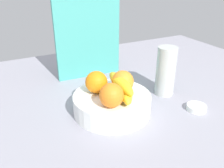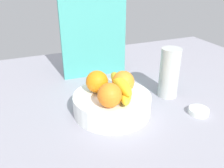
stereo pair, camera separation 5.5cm
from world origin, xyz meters
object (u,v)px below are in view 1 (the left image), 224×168
Objects in this scene: banana_bunch at (123,87)px; thermos_tumbler at (166,71)px; orange_front_right at (111,95)px; jar_lid at (197,108)px; orange_front_left at (96,82)px; fruit_bowl at (112,104)px; orange_center at (123,81)px; cutting_board at (88,36)px.

thermos_tumbler is at bearing 12.78° from banana_bunch.
thermos_tumbler reaches higher than orange_front_right.
jar_lid is (2.39, -14.80, -8.35)cm from thermos_tumbler.
thermos_tumbler is (27.43, -1.31, -0.87)cm from orange_front_left.
fruit_bowl is 8.16cm from orange_center.
cutting_board is at bearing 115.78° from jar_lid.
thermos_tumbler reaches higher than orange_front_left.
orange_front_left is 0.20× the size of cutting_board.
cutting_board is (8.68, 27.67, 7.88)cm from orange_front_left.
banana_bunch is (6.61, -6.03, -0.58)cm from orange_front_left.
thermos_tumbler is at bearing 6.77° from fruit_bowl.
orange_front_right is 31.49cm from jar_lid.
cutting_board reaches higher than orange_front_left.
jar_lid is at bearing -30.00° from orange_center.
fruit_bowl is 1.38× the size of banana_bunch.
jar_lid is at bearing -61.66° from cutting_board.
cutting_board is 5.42× the size of jar_lid.
orange_center is 1.11× the size of jar_lid.
fruit_bowl is at bearing -96.51° from cutting_board.
orange_front_right is 0.40× the size of thermos_tumbler.
orange_front_left is 8.97cm from banana_bunch.
orange_front_left is 35.13cm from jar_lid.
fruit_bowl is at bearing -173.23° from thermos_tumbler.
orange_center is at bearing 150.00° from jar_lid.
cutting_board is (2.07, 33.70, 8.46)cm from banana_bunch.
orange_front_right is 7.63cm from banana_bunch.
banana_bunch is at bearing 33.82° from orange_front_right.
fruit_bowl is 1.38× the size of thermos_tumbler.
orange_front_right is 10.22cm from orange_center.
cutting_board reaches higher than fruit_bowl.
orange_front_right is at bearing -88.40° from orange_front_left.
orange_front_left reaches higher than jar_lid.
banana_bunch is at bearing -42.40° from orange_front_left.
jar_lid is at bearing -23.47° from banana_bunch.
orange_front_right is (0.29, -10.27, 0.00)cm from orange_front_left.
orange_front_left is 8.62cm from orange_center.
banana_bunch is (-1.29, -2.58, -0.58)cm from orange_center.
thermos_tumbler is at bearing -2.73° from orange_front_left.
fruit_bowl is 3.47× the size of orange_front_right.
thermos_tumbler is 2.78× the size of jar_lid.
banana_bunch reaches higher than jar_lid.
orange_front_left is at bearing -104.85° from cutting_board.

